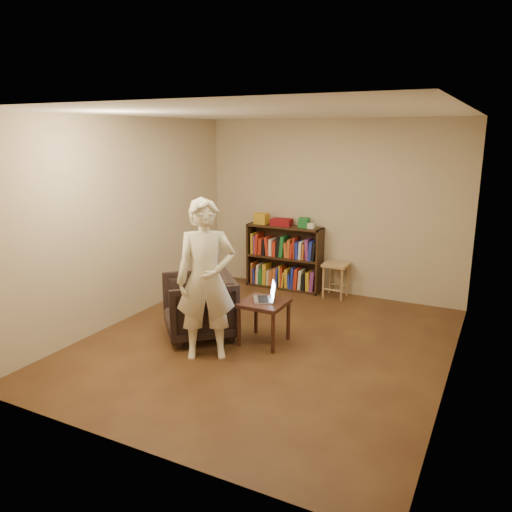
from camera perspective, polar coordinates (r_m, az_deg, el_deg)
The scene contains 15 objects.
floor at distance 5.91m, azimuth 1.06°, elevation -9.98°, with size 4.50×4.50×0.00m, color #402314.
ceiling at distance 5.41m, azimuth 1.19°, elevation 16.08°, with size 4.50×4.50×0.00m, color white.
wall_back at distance 7.58m, azimuth 8.61°, elevation 5.45°, with size 4.00×4.00×0.00m, color #BFA790.
wall_left at distance 6.62m, azimuth -14.67°, elevation 3.94°, with size 4.50×4.50×0.00m, color #BFA790.
wall_right at distance 5.00m, azimuth 22.20°, elevation 0.21°, with size 4.50×4.50×0.00m, color #BFA790.
bookshelf at distance 7.84m, azimuth 3.28°, elevation -0.55°, with size 1.20×0.30×1.00m.
box_yellow at distance 7.84m, azimuth 0.63°, elevation 4.30°, with size 0.21×0.15×0.17m, color gold.
red_cloth at distance 7.73m, azimuth 2.95°, elevation 3.88°, with size 0.31×0.23×0.10m, color maroon.
box_green at distance 7.59m, azimuth 5.50°, elevation 3.82°, with size 0.15×0.15×0.15m, color #1B682E.
box_white at distance 7.53m, azimuth 6.34°, elevation 3.45°, with size 0.10×0.10×0.08m, color silver.
stool at distance 7.50m, azimuth 9.12°, elevation -1.58°, with size 0.36×0.36×0.51m.
armchair at distance 6.05m, azimuth -6.52°, elevation -5.71°, with size 0.80×0.82×0.75m, color black.
side_table at distance 5.79m, azimuth 0.93°, elevation -6.00°, with size 0.50×0.50×0.51m.
laptop at distance 5.79m, azimuth 1.32°, elevation -4.54°, with size 0.37×0.39×0.23m.
person at distance 5.34m, azimuth -5.73°, elevation -2.74°, with size 0.64×0.42×1.74m, color #EDE4C3.
Camera 1 is at (2.36, -4.87, 2.40)m, focal length 35.00 mm.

